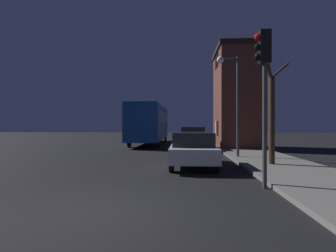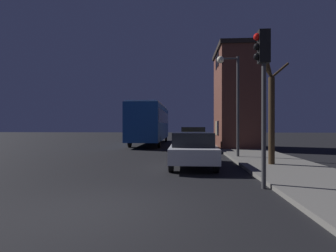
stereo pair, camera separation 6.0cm
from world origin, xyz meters
name	(u,v)px [view 1 (the left image)]	position (x,y,z in m)	size (l,w,h in m)	color
ground_plane	(104,212)	(0.00, 0.00, 0.00)	(120.00, 120.00, 0.00)	black
brick_building	(236,97)	(5.67, 15.26, 3.89)	(3.20, 5.06, 7.49)	brown
streetlamp	(232,89)	(4.11, 8.59, 3.61)	(1.16, 0.37, 5.21)	#38383A
traffic_light	(264,75)	(3.78, 2.14, 3.11)	(0.43, 0.24, 4.33)	#38383A
bare_tree	(271,110)	(5.22, 5.90, 2.38)	(1.58, 1.06, 4.72)	#382819
bus	(150,121)	(-1.48, 19.01, 2.12)	(2.54, 11.65, 3.56)	#194793
car_near_lane	(193,149)	(1.98, 5.81, 0.76)	(1.82, 4.17, 1.44)	#B7BABF
car_mid_lane	(192,138)	(2.22, 13.02, 0.85)	(1.76, 3.91, 1.62)	olive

